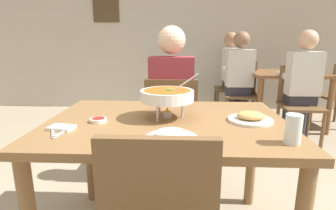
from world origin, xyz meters
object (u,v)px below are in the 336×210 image
dining_table_far (286,82)px  chair_bg_middle (241,89)px  appetizer_plate (250,118)px  patron_bg_right (232,69)px  dining_table_main (167,138)px  patron_bg_middle (239,73)px  curry_bowl (166,96)px  drink_glass (293,131)px  rice_plate (171,136)px  chair_bg_left (298,99)px  sauce_dish (98,120)px  patron_bg_left (302,79)px  diner_main (172,95)px  chair_bg_right (235,84)px  chair_diner_main (171,123)px

dining_table_far → chair_bg_middle: 0.61m
appetizer_plate → patron_bg_right: 2.88m
dining_table_main → patron_bg_middle: bearing=69.4°
curry_bowl → drink_glass: bearing=-33.1°
rice_plate → drink_glass: drink_glass is taller
chair_bg_left → rice_plate: bearing=-124.6°
dining_table_main → sauce_dish: sauce_dish is taller
rice_plate → patron_bg_left: 2.55m
dining_table_far → patron_bg_middle: (-0.65, 0.02, 0.12)m
chair_bg_middle → patron_bg_left: (0.55, -0.64, 0.24)m
patron_bg_left → dining_table_far: bearing=86.4°
dining_table_main → appetizer_plate: bearing=0.4°
diner_main → curry_bowl: 0.76m
patron_bg_right → curry_bowl: bearing=-107.5°
dining_table_far → chair_bg_middle: (-0.59, 0.10, -0.12)m
dining_table_main → chair_bg_right: 2.99m
appetizer_plate → chair_bg_left: (1.03, 1.79, -0.28)m
dining_table_far → chair_bg_middle: chair_bg_middle is taller
dining_table_main → patron_bg_right: 2.99m
rice_plate → chair_bg_middle: 2.90m
patron_bg_middle → drink_glass: bearing=-97.0°
drink_glass → chair_bg_right: (0.38, 3.15, -0.32)m
chair_diner_main → drink_glass: (0.56, -1.08, 0.32)m
curry_bowl → drink_glass: (0.56, -0.37, -0.07)m
curry_bowl → chair_bg_right: 2.97m
patron_bg_right → appetizer_plate: bearing=-98.4°
patron_bg_right → dining_table_main: bearing=-107.1°
dining_table_far → chair_bg_left: (-0.04, -0.53, -0.12)m
dining_table_main → curry_bowl: curry_bowl is taller
drink_glass → diner_main: bearing=116.6°
chair_bg_middle → chair_bg_left: bearing=-49.4°
drink_glass → chair_bg_left: (0.93, 2.11, -0.32)m
appetizer_plate → patron_bg_left: bearing=59.7°
curry_bowl → sauce_dish: 0.39m
appetizer_plate → dining_table_far: 2.56m
dining_table_main → drink_glass: bearing=-29.8°
rice_plate → appetizer_plate: same height
chair_bg_middle → dining_table_main: bearing=-111.2°
sauce_dish → drink_glass: bearing=-16.2°
diner_main → appetizer_plate: diner_main is taller
chair_bg_right → rice_plate: bearing=-106.0°
chair_diner_main → chair_bg_middle: same height
rice_plate → chair_bg_middle: size_ratio=0.27×
diner_main → patron_bg_right: bearing=66.9°
drink_glass → patron_bg_right: (0.32, 3.17, -0.08)m
drink_glass → dining_table_main: bearing=150.2°
chair_diner_main → appetizer_plate: size_ratio=3.75×
curry_bowl → chair_bg_middle: bearing=68.3°
chair_bg_middle → patron_bg_right: (-0.06, 0.43, 0.24)m
dining_table_far → patron_bg_middle: size_ratio=0.76×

